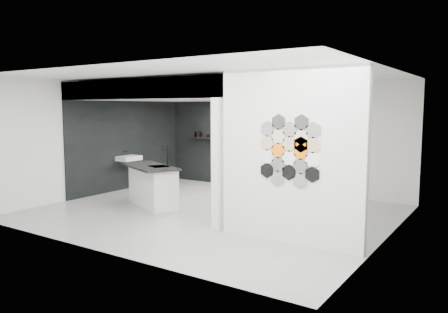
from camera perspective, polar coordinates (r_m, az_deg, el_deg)
floor at (r=9.21m, az=-1.56°, el=-7.29°), size 7.00×6.00×0.01m
partition_panel at (r=7.01m, az=8.63°, el=-0.04°), size 2.45×0.15×2.80m
bay_clad_back at (r=12.19m, az=1.46°, el=1.70°), size 4.40×0.04×2.35m
bay_clad_left at (r=12.02m, az=-12.43°, el=1.48°), size 0.04×4.00×2.35m
bulkhead at (r=10.53m, az=-4.29°, el=8.42°), size 4.40×4.00×0.40m
corner_column at (r=7.73m, az=-0.88°, el=-1.05°), size 0.16×0.16×2.35m
fascia_beam at (r=9.10m, az=-11.81°, el=8.63°), size 4.40×0.16×0.40m
wall_basin at (r=11.75m, az=-12.31°, el=-0.22°), size 0.40×0.60×0.12m
display_shelf at (r=12.03m, az=1.60°, el=2.23°), size 3.00×0.15×0.04m
kitchen_island at (r=9.80m, az=-9.33°, el=-3.70°), size 1.89×1.42×1.39m
stockpot at (r=12.77m, az=-3.40°, el=2.91°), size 0.25×0.25×0.16m
kettle at (r=11.50m, az=6.09°, el=2.50°), size 0.24×0.24×0.16m
glass_bowl at (r=11.37m, az=7.38°, el=2.32°), size 0.18×0.18×0.11m
glass_vase at (r=11.37m, az=7.38°, el=2.43°), size 0.12×0.12×0.16m
bottle_dark at (r=12.28m, az=-0.22°, el=2.76°), size 0.07×0.07×0.15m
utensil_cup at (r=12.56m, az=-2.08°, el=2.72°), size 0.09×0.09×0.10m
hex_tile_cluster at (r=6.90m, az=8.60°, el=0.74°), size 1.04×0.02×1.16m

